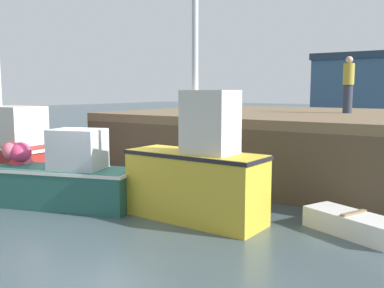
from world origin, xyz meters
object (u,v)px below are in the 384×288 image
at_px(fishing_boat_mid, 197,173).
at_px(dockworker, 348,85).
at_px(fishing_boat_near_left, 5,153).
at_px(rowboat, 353,224).
at_px(fishing_boat_near_right, 61,177).

height_order(fishing_boat_mid, dockworker, fishing_boat_mid).
bearing_deg(fishing_boat_mid, dockworker, 80.08).
xyz_separation_m(fishing_boat_near_left, rowboat, (9.64, 0.99, -0.68)).
relative_size(rowboat, dockworker, 1.12).
relative_size(fishing_boat_near_right, fishing_boat_mid, 0.66).
xyz_separation_m(fishing_boat_near_left, fishing_boat_mid, (6.71, 0.08, 0.13)).
height_order(fishing_boat_near_left, fishing_boat_mid, fishing_boat_mid).
height_order(fishing_boat_near_left, fishing_boat_near_right, fishing_boat_near_left).
bearing_deg(fishing_boat_near_right, rowboat, 16.06).
bearing_deg(rowboat, fishing_boat_mid, -162.74).
xyz_separation_m(rowboat, dockworker, (-1.75, 5.85, 2.69)).
bearing_deg(rowboat, fishing_boat_near_left, -174.16).
bearing_deg(fishing_boat_near_right, dockworker, 59.87).
distance_m(fishing_boat_near_right, rowboat, 6.45).
height_order(rowboat, dockworker, dockworker).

